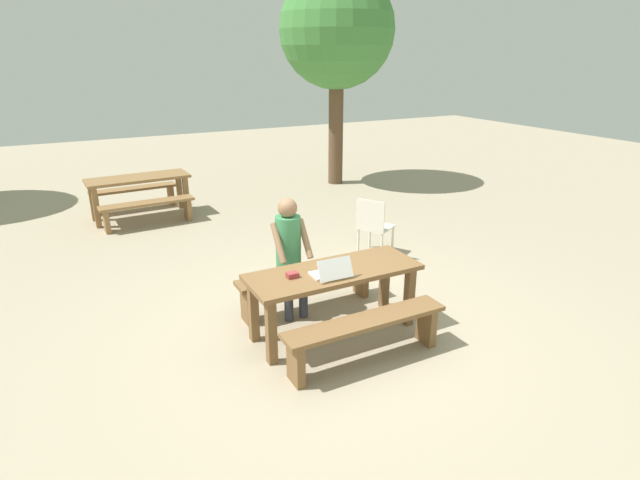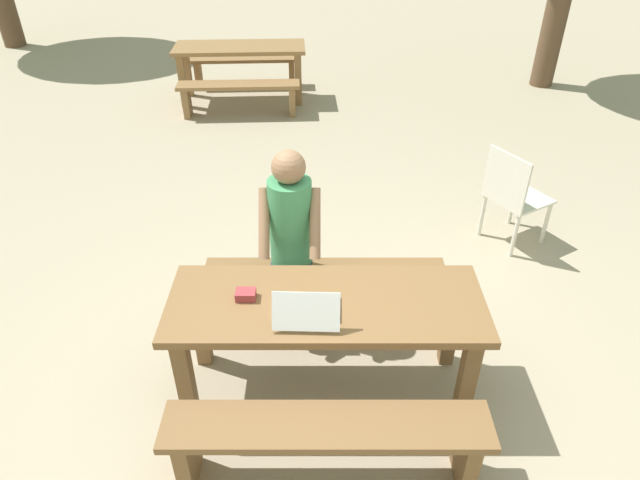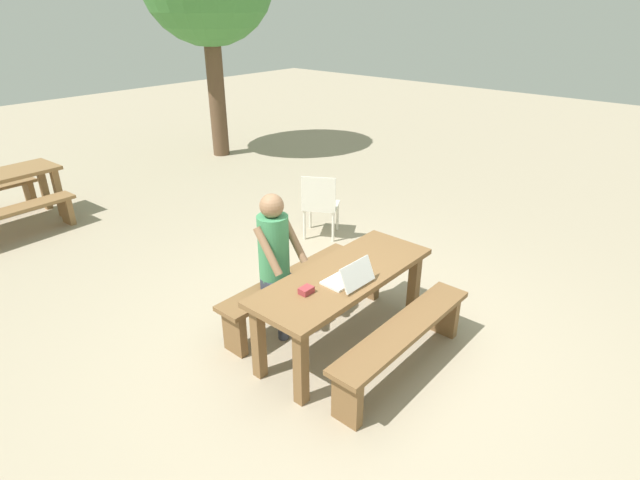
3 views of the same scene
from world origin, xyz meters
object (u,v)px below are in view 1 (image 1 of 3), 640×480
picnic_table_front (334,280)px  small_pouch (292,275)px  laptop (331,271)px  picnic_table_mid (138,184)px  person_seated (290,249)px  tree_right (337,31)px  plastic_chair (374,225)px

picnic_table_front → small_pouch: 0.48m
laptop → small_pouch: bearing=-22.2°
small_pouch → picnic_table_mid: size_ratio=0.06×
picnic_table_front → picnic_table_mid: bearing=102.1°
picnic_table_front → person_seated: (-0.23, 0.60, 0.19)m
laptop → tree_right: tree_right is taller
plastic_chair → person_seated: bearing=89.7°
laptop → small_pouch: size_ratio=3.25×
laptop → tree_right: bearing=-117.8°
laptop → small_pouch: 0.39m
plastic_chair → picnic_table_front: bearing=105.6°
picnic_table_front → laptop: (-0.11, -0.13, 0.17)m
picnic_table_mid → tree_right: tree_right is taller
person_seated → picnic_table_mid: 4.68m
picnic_table_front → plastic_chair: 2.31m
picnic_table_front → plastic_chair: bearing=46.3°
picnic_table_front → small_pouch: bearing=177.1°
laptop → picnic_table_front: bearing=-126.5°
person_seated → plastic_chair: person_seated is taller
tree_right → plastic_chair: bearing=-112.2°
picnic_table_front → laptop: laptop is taller
plastic_chair → picnic_table_mid: (-2.71, 3.53, 0.15)m
picnic_table_front → tree_right: (3.29, 5.84, 2.64)m
picnic_table_mid → tree_right: size_ratio=0.39×
small_pouch → person_seated: bearing=68.0°
tree_right → picnic_table_mid: bearing=-171.6°
picnic_table_front → plastic_chair: plastic_chair is taller
laptop → person_seated: 0.74m
small_pouch → picnic_table_mid: 5.21m
small_pouch → person_seated: person_seated is taller
small_pouch → plastic_chair: bearing=38.6°
laptop → plastic_chair: size_ratio=0.42×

